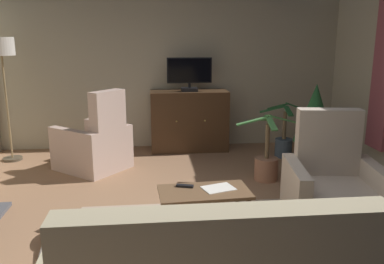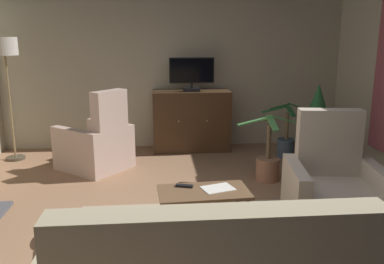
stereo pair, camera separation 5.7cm
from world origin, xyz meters
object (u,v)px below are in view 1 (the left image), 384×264
object	(u,v)px
tv_cabinet	(189,122)
folded_newspaper	(218,188)
tv_remote	(185,186)
potted_plant_leafy_by_curtain	(266,164)
floor_lamp	(2,57)
armchair_by_fireplace	(95,146)
potted_plant_on_hearth_side	(315,121)
cat	(52,232)
potted_plant_small_fern_corner	(284,142)
coffee_table	(204,197)
armchair_beside_cabinet	(333,191)
television	(189,73)

from	to	relation	value
tv_cabinet	folded_newspaper	bearing A→B (deg)	-90.24
tv_remote	potted_plant_leafy_by_curtain	bearing A→B (deg)	-114.27
floor_lamp	armchair_by_fireplace	bearing A→B (deg)	-23.17
potted_plant_on_hearth_side	cat	world-z (taller)	potted_plant_on_hearth_side
tv_remote	potted_plant_leafy_by_curtain	distance (m)	1.89
floor_lamp	potted_plant_small_fern_corner	bearing A→B (deg)	-3.40
coffee_table	floor_lamp	world-z (taller)	floor_lamp
armchair_beside_cabinet	cat	distance (m)	2.86
television	cat	bearing A→B (deg)	-118.64
tv_cabinet	floor_lamp	bearing A→B (deg)	-173.73
potted_plant_small_fern_corner	coffee_table	bearing A→B (deg)	-122.94
television	floor_lamp	world-z (taller)	floor_lamp
coffee_table	armchair_beside_cabinet	bearing A→B (deg)	5.87
folded_newspaper	tv_remote	bearing A→B (deg)	149.49
potted_plant_small_fern_corner	floor_lamp	distance (m)	4.59
cat	floor_lamp	xyz separation A→B (m)	(-1.23, 2.73, 1.54)
tv_cabinet	coffee_table	xyz separation A→B (m)	(-0.16, -3.13, -0.08)
coffee_table	tv_cabinet	bearing A→B (deg)	87.12
television	potted_plant_leafy_by_curtain	world-z (taller)	television
floor_lamp	potted_plant_leafy_by_curtain	bearing A→B (deg)	-19.01
tv_cabinet	cat	size ratio (longest dim) A/B	1.85
armchair_beside_cabinet	cat	world-z (taller)	armchair_beside_cabinet
coffee_table	folded_newspaper	world-z (taller)	folded_newspaper
cat	floor_lamp	world-z (taller)	floor_lamp
folded_newspaper	potted_plant_leafy_by_curtain	size ratio (longest dim) A/B	0.31
potted_plant_small_fern_corner	floor_lamp	bearing A→B (deg)	176.60
television	potted_plant_small_fern_corner	bearing A→B (deg)	-19.23
television	potted_plant_on_hearth_side	size ratio (longest dim) A/B	0.59
potted_plant_leafy_by_curtain	potted_plant_on_hearth_side	world-z (taller)	potted_plant_on_hearth_side
tv_remote	potted_plant_on_hearth_side	distance (m)	2.82
television	armchair_beside_cabinet	xyz separation A→B (m)	(1.21, -2.94, -0.97)
armchair_by_fireplace	cat	bearing A→B (deg)	-93.93
potted_plant_leafy_by_curtain	potted_plant_on_hearth_side	bearing A→B (deg)	29.77
armchair_by_fireplace	potted_plant_small_fern_corner	distance (m)	3.01
armchair_by_fireplace	potted_plant_leafy_by_curtain	bearing A→B (deg)	-16.50
armchair_by_fireplace	potted_plant_small_fern_corner	xyz separation A→B (m)	(2.99, 0.33, -0.12)
coffee_table	potted_plant_small_fern_corner	xyz separation A→B (m)	(1.65, 2.55, -0.17)
tv_remote	armchair_beside_cabinet	world-z (taller)	armchair_beside_cabinet
tv_cabinet	armchair_by_fireplace	size ratio (longest dim) A/B	1.08
potted_plant_leafy_by_curtain	potted_plant_small_fern_corner	bearing A→B (deg)	60.46
coffee_table	armchair_beside_cabinet	size ratio (longest dim) A/B	0.77
tv_cabinet	folded_newspaper	size ratio (longest dim) A/B	4.37
folded_newspaper	armchair_by_fireplace	size ratio (longest dim) A/B	0.25
coffee_table	potted_plant_small_fern_corner	size ratio (longest dim) A/B	0.96
tv_cabinet	potted_plant_leafy_by_curtain	xyz separation A→B (m)	(0.91, -1.62, -0.27)
coffee_table	floor_lamp	bearing A→B (deg)	133.97
floor_lamp	coffee_table	bearing A→B (deg)	-46.03
tv_cabinet	cat	world-z (taller)	tv_cabinet
television	floor_lamp	xyz separation A→B (m)	(-2.87, -0.26, 0.30)
cat	floor_lamp	size ratio (longest dim) A/B	0.37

